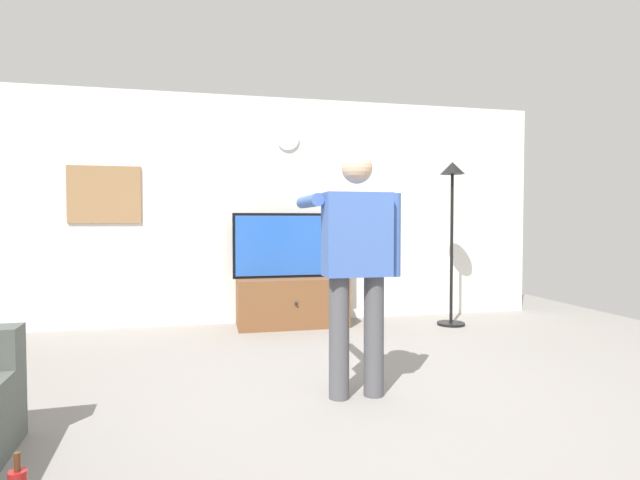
# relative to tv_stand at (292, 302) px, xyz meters

# --- Properties ---
(ground_plane) EXTENTS (8.40, 8.40, 0.00)m
(ground_plane) POSITION_rel_tv_stand_xyz_m (0.03, -2.60, -0.28)
(ground_plane) COLOR gray
(back_wall) EXTENTS (6.40, 0.10, 2.70)m
(back_wall) POSITION_rel_tv_stand_xyz_m (0.03, 0.35, 1.07)
(back_wall) COLOR silver
(back_wall) RESTS_ON ground_plane
(tv_stand) EXTENTS (1.26, 0.58, 0.56)m
(tv_stand) POSITION_rel_tv_stand_xyz_m (0.00, 0.00, 0.00)
(tv_stand) COLOR brown
(tv_stand) RESTS_ON ground_plane
(television) EXTENTS (1.35, 0.07, 0.75)m
(television) POSITION_rel_tv_stand_xyz_m (0.00, 0.05, 0.66)
(television) COLOR black
(television) RESTS_ON tv_stand
(wall_clock) EXTENTS (0.27, 0.03, 0.27)m
(wall_clock) POSITION_rel_tv_stand_xyz_m (0.00, 0.29, 1.93)
(wall_clock) COLOR white
(framed_picture) EXTENTS (0.78, 0.04, 0.64)m
(framed_picture) POSITION_rel_tv_stand_xyz_m (-2.07, 0.30, 1.24)
(framed_picture) COLOR #997047
(floor_lamp) EXTENTS (0.32, 0.32, 1.90)m
(floor_lamp) POSITION_rel_tv_stand_xyz_m (1.83, -0.36, 1.08)
(floor_lamp) COLOR black
(floor_lamp) RESTS_ON ground_plane
(person_standing_nearer_lamp) EXTENTS (0.63, 0.78, 1.68)m
(person_standing_nearer_lamp) POSITION_rel_tv_stand_xyz_m (0.05, -2.40, 0.68)
(person_standing_nearer_lamp) COLOR #4C4C51
(person_standing_nearer_lamp) RESTS_ON ground_plane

